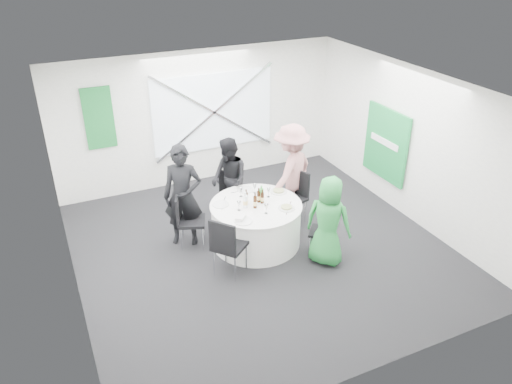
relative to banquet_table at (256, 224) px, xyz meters
name	(u,v)px	position (x,y,z in m)	size (l,w,h in m)	color
floor	(261,248)	(0.00, -0.20, -0.38)	(6.00, 6.00, 0.00)	black
ceiling	(262,89)	(0.00, -0.20, 2.42)	(6.00, 6.00, 0.00)	white
wall_back	(199,118)	(0.00, 2.80, 1.02)	(6.00, 6.00, 0.00)	silver
wall_front	(377,283)	(0.00, -3.20, 1.02)	(6.00, 6.00, 0.00)	silver
wall_left	(63,215)	(-3.00, -0.20, 1.02)	(6.00, 6.00, 0.00)	silver
wall_right	(411,145)	(3.00, -0.20, 1.02)	(6.00, 6.00, 0.00)	silver
window_panel	(213,112)	(0.30, 2.76, 1.12)	(2.60, 0.03, 1.60)	silver
window_brace_a	(214,112)	(0.30, 2.72, 1.12)	(0.05, 0.05, 3.16)	silver
window_brace_b	(214,112)	(0.30, 2.72, 1.12)	(0.05, 0.05, 3.16)	silver
green_banner	(99,118)	(-2.00, 2.75, 1.32)	(0.55, 0.04, 1.20)	#146431
green_sign	(386,144)	(2.94, 0.40, 0.82)	(0.05, 1.20, 1.40)	#198B3E
banquet_table	(256,224)	(0.00, 0.00, 0.00)	(1.56, 1.56, 0.76)	white
chair_back	(231,189)	(0.00, 1.13, 0.14)	(0.40, 0.41, 0.88)	black
chair_back_left	(186,216)	(-1.11, 0.42, 0.20)	(0.58, 0.58, 0.98)	black
chair_back_right	(295,193)	(0.97, 0.39, 0.20)	(0.59, 0.58, 0.99)	black
chair_front_right	(327,229)	(0.91, -0.82, 0.13)	(0.56, 0.56, 0.87)	black
chair_front_left	(227,243)	(-0.80, -0.66, 0.23)	(0.66, 0.66, 1.03)	black
person_man_back_left	(183,196)	(-1.10, 0.55, 0.52)	(0.66, 0.43, 1.81)	black
person_man_back	(229,179)	(-0.07, 1.03, 0.40)	(0.76, 0.42, 1.57)	black
person_woman_pink	(291,172)	(0.99, 0.61, 0.53)	(1.18, 0.55, 1.82)	tan
person_woman_green	(328,221)	(0.81, -0.97, 0.38)	(0.74, 0.48, 1.52)	green
plate_back	(245,190)	(0.05, 0.56, 0.39)	(0.29, 0.29, 0.01)	silver
plate_back_left	(221,204)	(-0.54, 0.24, 0.39)	(0.28, 0.28, 0.01)	silver
plate_back_right	(279,191)	(0.56, 0.25, 0.40)	(0.29, 0.29, 0.04)	silver
plate_front_right	(286,208)	(0.41, -0.33, 0.40)	(0.28, 0.28, 0.04)	silver
plate_front_left	(243,221)	(-0.41, -0.41, 0.39)	(0.29, 0.29, 0.01)	silver
napkin	(240,218)	(-0.43, -0.34, 0.42)	(0.18, 0.12, 0.05)	white
beer_bottle_a	(246,198)	(-0.14, 0.10, 0.48)	(0.06, 0.06, 0.27)	#3B1B0A
beer_bottle_b	(259,197)	(0.08, 0.07, 0.48)	(0.06, 0.06, 0.26)	#3B1B0A
beer_bottle_c	(262,198)	(0.12, 0.01, 0.47)	(0.06, 0.06, 0.25)	#3B1B0A
beer_bottle_d	(255,202)	(-0.06, -0.09, 0.48)	(0.06, 0.06, 0.27)	#3B1B0A
green_water_bottle	(261,195)	(0.13, 0.06, 0.50)	(0.08, 0.08, 0.30)	green
clear_water_bottle	(245,201)	(-0.19, 0.00, 0.49)	(0.08, 0.08, 0.28)	white
wine_glass_a	(255,187)	(0.16, 0.39, 0.50)	(0.07, 0.07, 0.17)	white
wine_glass_b	(266,207)	(0.03, -0.33, 0.50)	(0.07, 0.07, 0.17)	white
wine_glass_c	(239,204)	(-0.33, -0.06, 0.50)	(0.07, 0.07, 0.17)	white
wine_glass_d	(241,190)	(-0.12, 0.37, 0.50)	(0.07, 0.07, 0.17)	white
wine_glass_e	(269,190)	(0.31, 0.16, 0.50)	(0.07, 0.07, 0.17)	white
fork_a	(249,189)	(0.12, 0.56, 0.38)	(0.01, 0.15, 0.01)	silver
knife_a	(235,192)	(-0.15, 0.55, 0.38)	(0.01, 0.15, 0.01)	silver
fork_b	(287,213)	(0.34, -0.47, 0.38)	(0.01, 0.15, 0.01)	silver
knife_b	(290,204)	(0.53, -0.22, 0.38)	(0.01, 0.15, 0.01)	silver
fork_c	(225,199)	(-0.40, 0.41, 0.38)	(0.01, 0.15, 0.01)	silver
knife_c	(222,208)	(-0.56, 0.11, 0.38)	(0.01, 0.15, 0.01)	silver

